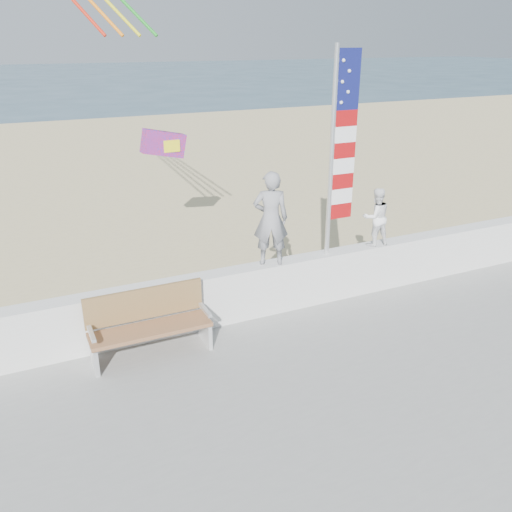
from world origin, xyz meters
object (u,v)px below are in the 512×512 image
object	(u,v)px
adult	(271,219)
child	(376,217)
bench	(149,323)
flag	(339,145)

from	to	relation	value
adult	child	distance (m)	2.16
bench	flag	world-z (taller)	flag
child	flag	world-z (taller)	flag
bench	flag	xyz separation A→B (m)	(3.50, 0.45, 2.30)
adult	child	world-z (taller)	adult
bench	flag	distance (m)	4.21
flag	bench	bearing A→B (deg)	-172.61
adult	flag	distance (m)	1.67
child	flag	bearing A→B (deg)	6.43
adult	flag	size ratio (longest dim) A/B	0.46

